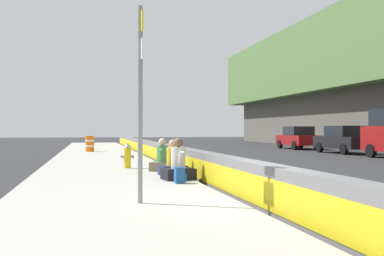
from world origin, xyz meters
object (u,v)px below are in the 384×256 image
(seated_person_rear, at_px, (162,161))
(parked_car_midline, at_px, (298,138))
(fire_hydrant, at_px, (127,155))
(seated_person_foreground, at_px, (178,166))
(seated_person_middle, at_px, (173,164))
(construction_barrel, at_px, (90,144))
(route_sign_post, at_px, (140,90))
(parked_car_fourth, at_px, (344,139))
(backpack, at_px, (180,175))

(seated_person_rear, xyz_separation_m, parked_car_midline, (17.37, -13.09, 0.39))
(fire_hydrant, xyz_separation_m, parked_car_midline, (16.11, -14.11, 0.27))
(fire_hydrant, xyz_separation_m, seated_person_foreground, (-3.98, -1.03, -0.10))
(seated_person_middle, xyz_separation_m, construction_barrel, (15.28, 2.36, 0.15))
(route_sign_post, relative_size, seated_person_middle, 3.44)
(route_sign_post, relative_size, seated_person_foreground, 3.21)
(seated_person_rear, distance_m, parked_car_fourth, 17.07)
(fire_hydrant, relative_size, parked_car_fourth, 0.19)
(seated_person_middle, xyz_separation_m, backpack, (-2.04, 0.19, -0.13))
(construction_barrel, xyz_separation_m, parked_car_midline, (3.58, -15.37, 0.24))
(fire_hydrant, distance_m, parked_car_midline, 21.42)
(seated_person_middle, bearing_deg, seated_person_foreground, 176.86)
(route_sign_post, bearing_deg, parked_car_fourth, -39.84)
(seated_person_rear, xyz_separation_m, backpack, (-3.53, 0.11, -0.14))
(fire_hydrant, height_order, parked_car_midline, parked_car_midline)
(seated_person_foreground, xyz_separation_m, seated_person_rear, (2.71, 0.01, -0.02))
(route_sign_post, bearing_deg, seated_person_foreground, -20.90)
(seated_person_foreground, xyz_separation_m, construction_barrel, (16.50, 2.29, 0.13))
(seated_person_foreground, distance_m, parked_car_midline, 23.97)
(backpack, bearing_deg, parked_car_fourth, -42.37)
(seated_person_rear, distance_m, construction_barrel, 13.98)
(fire_hydrant, relative_size, backpack, 2.20)
(backpack, bearing_deg, construction_barrel, 7.13)
(route_sign_post, height_order, construction_barrel, route_sign_post)
(fire_hydrant, height_order, seated_person_foreground, seated_person_foreground)
(seated_person_foreground, bearing_deg, seated_person_middle, -3.14)
(seated_person_middle, relative_size, backpack, 2.62)
(route_sign_post, bearing_deg, fire_hydrant, -2.90)
(seated_person_rear, bearing_deg, parked_car_midline, -37.00)
(fire_hydrant, height_order, seated_person_rear, seated_person_rear)
(fire_hydrant, relative_size, parked_car_midline, 0.19)
(backpack, bearing_deg, fire_hydrant, 10.77)
(backpack, height_order, construction_barrel, construction_barrel)
(route_sign_post, relative_size, backpack, 9.00)
(seated_person_middle, bearing_deg, parked_car_midline, -34.59)
(parked_car_midline, bearing_deg, seated_person_foreground, 146.93)
(fire_hydrant, distance_m, seated_person_rear, 1.63)
(construction_barrel, bearing_deg, backpack, -172.87)
(route_sign_post, height_order, backpack, route_sign_post)
(seated_person_foreground, bearing_deg, parked_car_fourth, -43.77)
(route_sign_post, height_order, seated_person_rear, route_sign_post)
(route_sign_post, xyz_separation_m, seated_person_middle, (4.95, -1.49, -1.74))
(fire_hydrant, relative_size, seated_person_rear, 0.83)
(route_sign_post, xyz_separation_m, backpack, (2.91, -1.30, -1.88))
(fire_hydrant, bearing_deg, seated_person_foreground, -165.44)
(construction_barrel, xyz_separation_m, parked_car_fourth, (-2.85, -15.37, 0.24))
(fire_hydrant, height_order, parked_car_fourth, parked_car_fourth)
(parked_car_fourth, bearing_deg, route_sign_post, 140.16)
(backpack, height_order, parked_car_midline, parked_car_midline)
(seated_person_middle, relative_size, parked_car_midline, 0.23)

